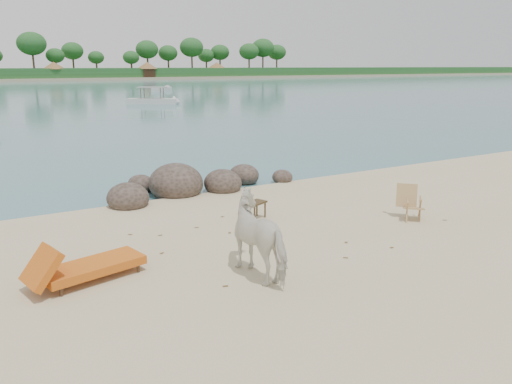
% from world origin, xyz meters
% --- Properties ---
extents(boulders, '(6.32, 2.92, 1.23)m').
position_xyz_m(boulders, '(0.00, 6.45, 0.23)').
color(boulders, '#332922').
rests_on(boulders, ground).
extents(cow, '(0.98, 1.85, 1.51)m').
position_xyz_m(cow, '(-1.20, -0.15, 0.75)').
color(cow, silver).
rests_on(cow, ground).
extents(side_table, '(0.64, 0.53, 0.44)m').
position_xyz_m(side_table, '(0.43, 2.92, 0.22)').
color(side_table, '#2D2212').
rests_on(side_table, ground).
extents(lounge_chair, '(2.38, 1.28, 0.68)m').
position_xyz_m(lounge_chair, '(-3.99, 1.24, 0.34)').
color(lounge_chair, '#D45618').
rests_on(lounge_chair, ground).
extents(deck_chair, '(0.83, 0.83, 0.87)m').
position_xyz_m(deck_chair, '(3.82, 0.84, 0.44)').
color(deck_chair, tan).
rests_on(deck_chair, ground).
extents(boat_mid, '(5.43, 4.41, 2.81)m').
position_xyz_m(boat_mid, '(11.31, 42.68, 1.40)').
color(boat_mid, silver).
rests_on(boat_mid, water).
extents(boat_far, '(4.87, 5.08, 0.67)m').
position_xyz_m(boat_far, '(21.31, 67.58, 0.33)').
color(boat_far, silver).
rests_on(boat_far, water).
extents(dead_leaves, '(7.33, 6.71, 0.00)m').
position_xyz_m(dead_leaves, '(0.33, 1.17, 0.00)').
color(dead_leaves, brown).
rests_on(dead_leaves, ground).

